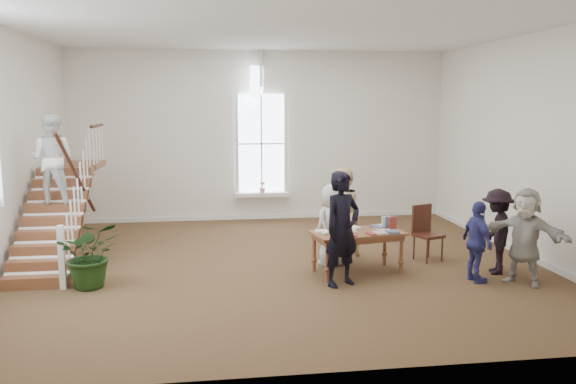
{
  "coord_description": "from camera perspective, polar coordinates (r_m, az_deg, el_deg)",
  "views": [
    {
      "loc": [
        -1.33,
        -10.52,
        3.1
      ],
      "look_at": [
        0.17,
        0.4,
        1.37
      ],
      "focal_mm": 35.0,
      "sensor_mm": 36.0,
      "label": 1
    }
  ],
  "objects": [
    {
      "name": "floor_plant",
      "position": [
        10.16,
        -19.41,
        -5.99
      ],
      "size": [
        1.18,
        1.07,
        1.15
      ],
      "primitive_type": "imported",
      "rotation": [
        0.0,
        0.0,
        0.18
      ],
      "color": "#183210",
      "rests_on": "ground"
    },
    {
      "name": "woman_cluster_b",
      "position": [
        11.01,
        20.46,
        -3.77
      ],
      "size": [
        0.88,
        1.15,
        1.58
      ],
      "primitive_type": "imported",
      "rotation": [
        0.0,
        0.0,
        4.39
      ],
      "color": "black",
      "rests_on": "ground"
    },
    {
      "name": "library_table",
      "position": [
        10.42,
        7.14,
        -4.48
      ],
      "size": [
        1.8,
        1.13,
        0.85
      ],
      "rotation": [
        0.0,
        0.0,
        0.19
      ],
      "color": "brown",
      "rests_on": "ground"
    },
    {
      "name": "person_yellow",
      "position": [
        11.4,
        5.46,
        -2.11
      ],
      "size": [
        1.14,
        1.08,
        1.85
      ],
      "primitive_type": "imported",
      "rotation": [
        0.0,
        0.0,
        3.74
      ],
      "color": "beige",
      "rests_on": "ground"
    },
    {
      "name": "woman_cluster_a",
      "position": [
        10.36,
        18.68,
        -4.83
      ],
      "size": [
        0.42,
        0.87,
        1.44
      ],
      "primitive_type": "imported",
      "rotation": [
        0.0,
        0.0,
        1.65
      ],
      "color": "navy",
      "rests_on": "ground"
    },
    {
      "name": "room_shell",
      "position": [
        15.21,
        -2.66,
        -1.31
      ],
      "size": [
        10.49,
        10.0,
        10.0
      ],
      "color": "silver",
      "rests_on": "ground"
    },
    {
      "name": "police_officer",
      "position": [
        9.63,
        5.52,
        -3.76
      ],
      "size": [
        0.86,
        0.76,
        1.98
      ],
      "primitive_type": "imported",
      "rotation": [
        0.0,
        0.0,
        0.49
      ],
      "color": "black",
      "rests_on": "ground"
    },
    {
      "name": "staircase",
      "position": [
        11.75,
        -22.58,
        1.01
      ],
      "size": [
        1.1,
        4.1,
        2.92
      ],
      "color": "brown",
      "rests_on": "ground"
    },
    {
      "name": "woman_cluster_c",
      "position": [
        10.52,
        22.91,
        -4.17
      ],
      "size": [
        1.44,
        1.47,
        1.69
      ],
      "primitive_type": "imported",
      "rotation": [
        0.0,
        0.0,
        5.48
      ],
      "color": "#B8B2A6",
      "rests_on": "ground"
    },
    {
      "name": "side_chair",
      "position": [
        11.59,
        13.78,
        -3.67
      ],
      "size": [
        0.62,
        0.62,
        1.1
      ],
      "rotation": [
        0.0,
        0.0,
        0.36
      ],
      "color": "#3B1B10",
      "rests_on": "ground"
    },
    {
      "name": "ground",
      "position": [
        11.04,
        -0.57,
        -7.38
      ],
      "size": [
        10.0,
        10.0,
        0.0
      ],
      "primitive_type": "plane",
      "color": "#46331B",
      "rests_on": "ground"
    },
    {
      "name": "elderly_woman",
      "position": [
        10.88,
        4.51,
        -3.35
      ],
      "size": [
        0.92,
        0.8,
        1.58
      ],
      "primitive_type": "imported",
      "rotation": [
        0.0,
        0.0,
        3.62
      ],
      "color": "beige",
      "rests_on": "ground"
    }
  ]
}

